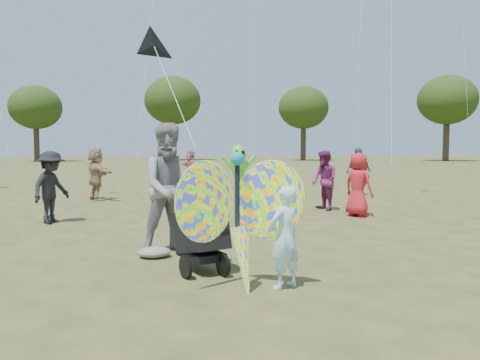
{
  "coord_description": "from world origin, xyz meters",
  "views": [
    {
      "loc": [
        -1.82,
        -6.33,
        1.66
      ],
      "look_at": [
        -0.2,
        1.5,
        1.1
      ],
      "focal_mm": 35.0,
      "sensor_mm": 36.0,
      "label": 1
    }
  ],
  "objects_px": {
    "child_girl": "(285,237)",
    "crowd_a": "(358,185)",
    "crowd_e": "(324,180)",
    "crowd_b": "(51,187)",
    "alien_kite": "(239,171)",
    "adult_man": "(171,188)",
    "crowd_j": "(190,166)",
    "jogging_stroller": "(200,225)",
    "butterfly_kite": "(240,220)",
    "crowd_c": "(358,171)",
    "crowd_d": "(96,174)"
  },
  "relations": [
    {
      "from": "child_girl",
      "to": "crowd_a",
      "type": "height_order",
      "value": "crowd_a"
    },
    {
      "from": "child_girl",
      "to": "crowd_e",
      "type": "xyz_separation_m",
      "value": [
        3.04,
        6.35,
        0.18
      ]
    },
    {
      "from": "crowd_b",
      "to": "alien_kite",
      "type": "bearing_deg",
      "value": -32.75
    },
    {
      "from": "child_girl",
      "to": "adult_man",
      "type": "xyz_separation_m",
      "value": [
        -1.19,
        2.19,
        0.41
      ]
    },
    {
      "from": "crowd_j",
      "to": "jogging_stroller",
      "type": "relative_size",
      "value": 1.34
    },
    {
      "from": "crowd_b",
      "to": "crowd_j",
      "type": "height_order",
      "value": "crowd_b"
    },
    {
      "from": "crowd_a",
      "to": "butterfly_kite",
      "type": "bearing_deg",
      "value": 116.17
    },
    {
      "from": "child_girl",
      "to": "crowd_b",
      "type": "height_order",
      "value": "crowd_b"
    },
    {
      "from": "crowd_c",
      "to": "crowd_d",
      "type": "xyz_separation_m",
      "value": [
        -8.74,
        0.23,
        0.0
      ]
    },
    {
      "from": "crowd_b",
      "to": "crowd_c",
      "type": "bearing_deg",
      "value": -36.12
    },
    {
      "from": "crowd_e",
      "to": "adult_man",
      "type": "bearing_deg",
      "value": -53.23
    },
    {
      "from": "crowd_a",
      "to": "crowd_d",
      "type": "xyz_separation_m",
      "value": [
        -6.51,
        4.81,
        0.07
      ]
    },
    {
      "from": "crowd_d",
      "to": "crowd_j",
      "type": "relative_size",
      "value": 1.1
    },
    {
      "from": "crowd_c",
      "to": "crowd_e",
      "type": "relative_size",
      "value": 1.05
    },
    {
      "from": "crowd_a",
      "to": "crowd_j",
      "type": "distance_m",
      "value": 12.51
    },
    {
      "from": "crowd_c",
      "to": "butterfly_kite",
      "type": "distance_m",
      "value": 11.52
    },
    {
      "from": "jogging_stroller",
      "to": "adult_man",
      "type": "bearing_deg",
      "value": 84.86
    },
    {
      "from": "adult_man",
      "to": "alien_kite",
      "type": "distance_m",
      "value": 6.28
    },
    {
      "from": "crowd_j",
      "to": "butterfly_kite",
      "type": "bearing_deg",
      "value": -18.53
    },
    {
      "from": "crowd_d",
      "to": "jogging_stroller",
      "type": "distance_m",
      "value": 9.23
    },
    {
      "from": "crowd_d",
      "to": "crowd_c",
      "type": "bearing_deg",
      "value": -116.95
    },
    {
      "from": "jogging_stroller",
      "to": "crowd_a",
      "type": "bearing_deg",
      "value": 23.27
    },
    {
      "from": "jogging_stroller",
      "to": "alien_kite",
      "type": "bearing_deg",
      "value": 53.76
    },
    {
      "from": "adult_man",
      "to": "jogging_stroller",
      "type": "xyz_separation_m",
      "value": [
        0.32,
        -1.16,
        -0.41
      ]
    },
    {
      "from": "crowd_j",
      "to": "crowd_a",
      "type": "bearing_deg",
      "value": -1.7
    },
    {
      "from": "crowd_d",
      "to": "alien_kite",
      "type": "distance_m",
      "value": 4.59
    },
    {
      "from": "crowd_e",
      "to": "crowd_d",
      "type": "bearing_deg",
      "value": -128.48
    },
    {
      "from": "crowd_c",
      "to": "crowd_e",
      "type": "height_order",
      "value": "crowd_c"
    },
    {
      "from": "butterfly_kite",
      "to": "alien_kite",
      "type": "relative_size",
      "value": 1.04
    },
    {
      "from": "crowd_d",
      "to": "child_girl",
      "type": "bearing_deg",
      "value": 171.64
    },
    {
      "from": "jogging_stroller",
      "to": "crowd_c",
      "type": "bearing_deg",
      "value": 32.51
    },
    {
      "from": "jogging_stroller",
      "to": "crowd_b",
      "type": "bearing_deg",
      "value": 100.22
    },
    {
      "from": "crowd_d",
      "to": "crowd_e",
      "type": "xyz_separation_m",
      "value": [
        6.11,
        -3.64,
        -0.04
      ]
    },
    {
      "from": "child_girl",
      "to": "crowd_c",
      "type": "height_order",
      "value": "crowd_c"
    },
    {
      "from": "crowd_e",
      "to": "crowd_j",
      "type": "height_order",
      "value": "crowd_e"
    },
    {
      "from": "child_girl",
      "to": "alien_kite",
      "type": "xyz_separation_m",
      "value": [
        1.08,
        8.04,
        0.36
      ]
    },
    {
      "from": "crowd_c",
      "to": "crowd_j",
      "type": "xyz_separation_m",
      "value": [
        -5.06,
        7.61,
        -0.07
      ]
    },
    {
      "from": "adult_man",
      "to": "butterfly_kite",
      "type": "bearing_deg",
      "value": -84.09
    },
    {
      "from": "butterfly_kite",
      "to": "child_girl",
      "type": "bearing_deg",
      "value": -5.68
    },
    {
      "from": "crowd_j",
      "to": "jogging_stroller",
      "type": "distance_m",
      "value": 16.41
    },
    {
      "from": "adult_man",
      "to": "alien_kite",
      "type": "xyz_separation_m",
      "value": [
        2.28,
        5.85,
        -0.05
      ]
    },
    {
      "from": "child_girl",
      "to": "adult_man",
      "type": "height_order",
      "value": "adult_man"
    },
    {
      "from": "crowd_b",
      "to": "adult_man",
      "type": "bearing_deg",
      "value": -115.04
    },
    {
      "from": "crowd_d",
      "to": "crowd_j",
      "type": "height_order",
      "value": "crowd_d"
    },
    {
      "from": "crowd_j",
      "to": "butterfly_kite",
      "type": "relative_size",
      "value": 0.84
    },
    {
      "from": "adult_man",
      "to": "butterfly_kite",
      "type": "distance_m",
      "value": 2.25
    },
    {
      "from": "jogging_stroller",
      "to": "alien_kite",
      "type": "relative_size",
      "value": 0.65
    },
    {
      "from": "alien_kite",
      "to": "child_girl",
      "type": "bearing_deg",
      "value": -97.67
    },
    {
      "from": "crowd_a",
      "to": "jogging_stroller",
      "type": "distance_m",
      "value": 5.98
    },
    {
      "from": "crowd_b",
      "to": "jogging_stroller",
      "type": "xyz_separation_m",
      "value": [
        2.73,
        -4.57,
        -0.18
      ]
    }
  ]
}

